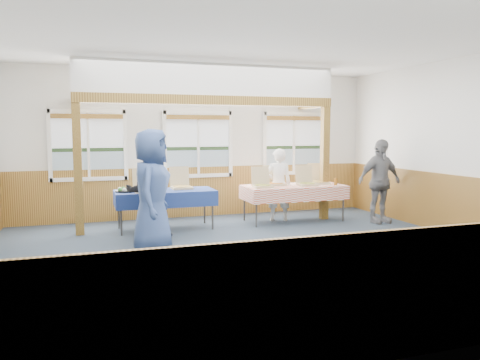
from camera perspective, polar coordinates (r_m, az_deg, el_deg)
name	(u,v)px	position (r m, az deg, el deg)	size (l,w,h in m)	color
floor	(250,255)	(7.27, 1.29, -9.10)	(8.00, 8.00, 0.00)	#293342
ceiling	(251,41)	(7.14, 1.35, 16.54)	(8.00, 8.00, 0.00)	white
wall_back	(198,144)	(10.39, -5.18, 4.35)	(8.00, 8.00, 0.00)	silver
wall_front	(398,168)	(3.91, 18.76, 1.38)	(8.00, 8.00, 0.00)	silver
wall_right	(464,148)	(9.18, 25.62, 3.58)	(8.00, 8.00, 0.00)	silver
wainscot_back	(198,192)	(10.45, -5.10, -1.41)	(7.98, 0.05, 1.10)	brown
wainscot_front	(392,295)	(4.15, 18.04, -13.21)	(7.98, 0.05, 1.10)	brown
wainscot_right	(460,206)	(9.25, 25.21, -2.93)	(0.05, 6.98, 1.10)	brown
window_left	(88,142)	(10.07, -18.02, 4.48)	(1.56, 0.10, 1.46)	white
window_mid	(198,141)	(10.34, -5.13, 4.79)	(1.56, 0.10, 1.46)	white
window_right	(294,140)	(11.10, 6.55, 4.85)	(1.56, 0.10, 1.46)	white
post_left	(78,170)	(8.94, -19.16, 1.22)	(0.15, 0.15, 2.40)	#593A13
post_right	(325,163)	(10.17, 10.28, 1.99)	(0.15, 0.15, 2.40)	#593A13
cross_beam	(211,100)	(9.24, -3.52, 9.69)	(5.15, 0.18, 0.18)	#593A13
table_left	(165,193)	(9.12, -9.11, -1.59)	(2.06, 1.49, 0.76)	#333333
table_right	(294,188)	(9.88, 6.57, -0.94)	(2.30, 1.54, 0.76)	#333333
pizza_box_a	(145,188)	(8.94, -11.56, -1.00)	(0.41, 0.49, 0.42)	#C7B984
pizza_box_b	(181,185)	(9.32, -7.16, -0.65)	(0.39, 0.48, 0.42)	#C7B984
pizza_box_c	(262,184)	(9.48, 2.74, -0.50)	(0.43, 0.50, 0.41)	#C7B984
pizza_box_d	(275,182)	(9.90, 4.27, -0.24)	(0.37, 0.46, 0.41)	#C7B984
pizza_box_e	(306,182)	(9.90, 8.11, -0.28)	(0.43, 0.50, 0.41)	#C7B984
pizza_box_f	(319,181)	(10.28, 9.58, -0.06)	(0.48, 0.55, 0.43)	#C7B984
veggie_tray	(125,190)	(9.02, -13.83, -1.22)	(0.38, 0.38, 0.09)	black
drink_glass	(336,182)	(10.03, 11.59, -0.19)	(0.07, 0.07, 0.15)	brown
woman_white	(278,185)	(9.89, 4.71, -0.58)	(0.56, 0.37, 1.53)	white
woman_black	(149,192)	(8.32, -11.04, -1.47)	(0.81, 0.63, 1.66)	black
man_blue	(152,191)	(7.39, -10.71, -1.33)	(0.94, 0.61, 1.93)	#344D84
person_grey	(379,181)	(10.05, 16.64, -0.13)	(1.01, 0.42, 1.73)	slate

